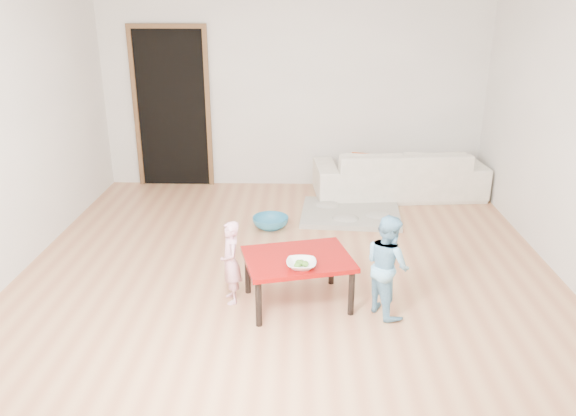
{
  "coord_description": "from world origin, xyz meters",
  "views": [
    {
      "loc": [
        0.12,
        -4.88,
        2.4
      ],
      "look_at": [
        0.0,
        -0.2,
        0.65
      ],
      "focal_mm": 35.0,
      "sensor_mm": 36.0,
      "label": 1
    }
  ],
  "objects_px": {
    "bowl": "(301,264)",
    "child_pink": "(231,262)",
    "sofa": "(399,172)",
    "red_table": "(298,280)",
    "child_blue": "(387,265)",
    "basin": "(271,222)"
  },
  "relations": [
    {
      "from": "bowl",
      "to": "child_pink",
      "type": "distance_m",
      "value": 0.63
    },
    {
      "from": "sofa",
      "to": "red_table",
      "type": "xyz_separation_m",
      "value": [
        -1.27,
        -2.79,
        -0.1
      ]
    },
    {
      "from": "child_blue",
      "to": "basin",
      "type": "distance_m",
      "value": 2.07
    },
    {
      "from": "sofa",
      "to": "child_pink",
      "type": "bearing_deg",
      "value": 51.48
    },
    {
      "from": "red_table",
      "to": "child_blue",
      "type": "bearing_deg",
      "value": -9.53
    },
    {
      "from": "sofa",
      "to": "red_table",
      "type": "distance_m",
      "value": 3.07
    },
    {
      "from": "child_pink",
      "to": "child_blue",
      "type": "xyz_separation_m",
      "value": [
        1.27,
        -0.15,
        0.06
      ]
    },
    {
      "from": "red_table",
      "to": "bowl",
      "type": "height_order",
      "value": "bowl"
    },
    {
      "from": "sofa",
      "to": "red_table",
      "type": "relative_size",
      "value": 2.5
    },
    {
      "from": "red_table",
      "to": "bowl",
      "type": "distance_m",
      "value": 0.31
    },
    {
      "from": "child_blue",
      "to": "basin",
      "type": "relative_size",
      "value": 2.1
    },
    {
      "from": "sofa",
      "to": "red_table",
      "type": "bearing_deg",
      "value": 60.45
    },
    {
      "from": "child_blue",
      "to": "basin",
      "type": "height_order",
      "value": "child_blue"
    },
    {
      "from": "bowl",
      "to": "basin",
      "type": "bearing_deg",
      "value": 100.67
    },
    {
      "from": "child_pink",
      "to": "sofa",
      "type": "bearing_deg",
      "value": 129.57
    },
    {
      "from": "child_pink",
      "to": "basin",
      "type": "xyz_separation_m",
      "value": [
        0.24,
        1.62,
        -0.29
      ]
    },
    {
      "from": "sofa",
      "to": "bowl",
      "type": "xyz_separation_m",
      "value": [
        -1.24,
        -2.98,
        0.14
      ]
    },
    {
      "from": "child_pink",
      "to": "child_blue",
      "type": "height_order",
      "value": "child_blue"
    },
    {
      "from": "red_table",
      "to": "basin",
      "type": "bearing_deg",
      "value": 100.91
    },
    {
      "from": "child_pink",
      "to": "child_blue",
      "type": "distance_m",
      "value": 1.28
    },
    {
      "from": "sofa",
      "to": "basin",
      "type": "relative_size",
      "value": 5.32
    },
    {
      "from": "sofa",
      "to": "child_pink",
      "type": "relative_size",
      "value": 2.98
    }
  ]
}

